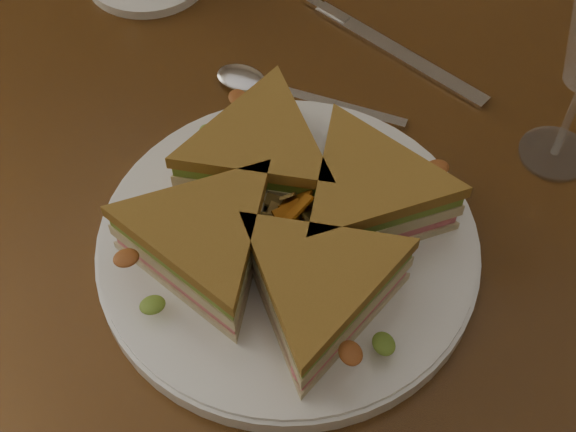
{
  "coord_description": "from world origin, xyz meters",
  "views": [
    {
      "loc": [
        0.19,
        -0.36,
        1.29
      ],
      "look_at": [
        0.05,
        -0.04,
        0.8
      ],
      "focal_mm": 50.0,
      "sensor_mm": 36.0,
      "label": 1
    }
  ],
  "objects_px": {
    "table": "(260,258)",
    "sandwich_wedges": "(288,220)",
    "knife": "(386,46)",
    "spoon": "(264,85)",
    "plate": "(288,247)"
  },
  "relations": [
    {
      "from": "spoon",
      "to": "knife",
      "type": "xyz_separation_m",
      "value": [
        0.09,
        0.1,
        -0.0
      ]
    },
    {
      "from": "table",
      "to": "knife",
      "type": "height_order",
      "value": "knife"
    },
    {
      "from": "sandwich_wedges",
      "to": "spoon",
      "type": "relative_size",
      "value": 1.65
    },
    {
      "from": "spoon",
      "to": "knife",
      "type": "relative_size",
      "value": 0.88
    },
    {
      "from": "plate",
      "to": "knife",
      "type": "height_order",
      "value": "plate"
    },
    {
      "from": "plate",
      "to": "knife",
      "type": "bearing_deg",
      "value": 91.82
    },
    {
      "from": "table",
      "to": "sandwich_wedges",
      "type": "relative_size",
      "value": 3.95
    },
    {
      "from": "table",
      "to": "spoon",
      "type": "height_order",
      "value": "spoon"
    },
    {
      "from": "table",
      "to": "spoon",
      "type": "bearing_deg",
      "value": 112.06
    },
    {
      "from": "table",
      "to": "sandwich_wedges",
      "type": "height_order",
      "value": "sandwich_wedges"
    },
    {
      "from": "table",
      "to": "spoon",
      "type": "distance_m",
      "value": 0.16
    },
    {
      "from": "sandwich_wedges",
      "to": "knife",
      "type": "relative_size",
      "value": 1.46
    },
    {
      "from": "spoon",
      "to": "knife",
      "type": "height_order",
      "value": "spoon"
    },
    {
      "from": "plate",
      "to": "sandwich_wedges",
      "type": "distance_m",
      "value": 0.04
    },
    {
      "from": "table",
      "to": "knife",
      "type": "relative_size",
      "value": 5.76
    }
  ]
}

